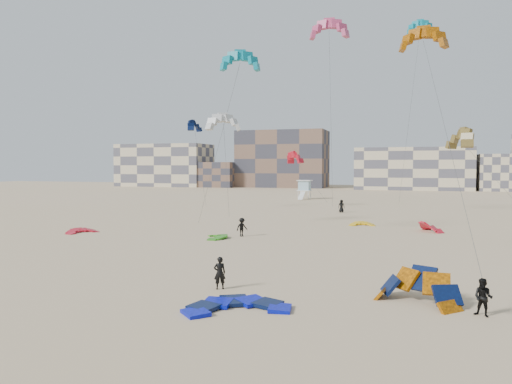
% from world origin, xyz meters
% --- Properties ---
extents(ground, '(320.00, 320.00, 0.00)m').
position_xyz_m(ground, '(0.00, 0.00, 0.00)').
color(ground, tan).
rests_on(ground, ground).
extents(kite_ground_blue, '(6.28, 6.37, 0.80)m').
position_xyz_m(kite_ground_blue, '(2.21, 0.57, 0.00)').
color(kite_ground_blue, '#0411E4').
rests_on(kite_ground_blue, ground).
extents(kite_ground_orange, '(5.86, 5.81, 4.40)m').
position_xyz_m(kite_ground_orange, '(10.33, 4.24, 0.00)').
color(kite_ground_orange, orange).
rests_on(kite_ground_orange, ground).
extents(kite_ground_red, '(4.33, 4.25, 1.43)m').
position_xyz_m(kite_ground_red, '(-22.06, 21.44, 0.00)').
color(kite_ground_red, red).
rests_on(kite_ground_red, ground).
extents(kite_ground_green, '(3.95, 3.83, 0.94)m').
position_xyz_m(kite_ground_green, '(-7.52, 21.96, 0.00)').
color(kite_ground_green, '#399419').
rests_on(kite_ground_green, ground).
extents(kite_ground_red_far, '(4.18, 4.10, 2.92)m').
position_xyz_m(kite_ground_red_far, '(11.88, 33.08, 0.00)').
color(kite_ground_red_far, red).
rests_on(kite_ground_red_far, ground).
extents(kite_ground_yellow, '(3.27, 3.40, 1.38)m').
position_xyz_m(kite_ground_yellow, '(4.62, 36.29, 0.00)').
color(kite_ground_yellow, '#EEA70A').
rests_on(kite_ground_yellow, ground).
extents(kitesurfer_main, '(0.79, 0.71, 1.81)m').
position_xyz_m(kitesurfer_main, '(-0.01, 3.95, 0.91)').
color(kitesurfer_main, black).
rests_on(kitesurfer_main, ground).
extents(kitesurfer_b, '(1.04, 0.95, 1.73)m').
position_xyz_m(kitesurfer_b, '(13.20, 2.87, 0.87)').
color(kitesurfer_b, black).
rests_on(kitesurfer_b, ground).
extents(kitesurfer_c, '(1.25, 1.32, 1.80)m').
position_xyz_m(kitesurfer_c, '(-5.60, 23.82, 0.90)').
color(kitesurfer_c, black).
rests_on(kitesurfer_c, ground).
extents(kitesurfer_e, '(0.98, 0.71, 1.87)m').
position_xyz_m(kitesurfer_e, '(0.16, 51.61, 0.94)').
color(kitesurfer_e, black).
rests_on(kitesurfer_e, ground).
extents(kite_fly_teal_a, '(7.66, 4.77, 16.44)m').
position_xyz_m(kite_fly_teal_a, '(-5.20, 22.24, 16.26)').
color(kite_fly_teal_a, teal).
rests_on(kite_fly_teal_a, ground).
extents(kite_fly_orange, '(4.71, 24.35, 18.18)m').
position_xyz_m(kite_fly_orange, '(10.75, 24.95, 17.71)').
color(kite_fly_orange, orange).
rests_on(kite_fly_orange, ground).
extents(kite_fly_grey, '(5.37, 5.40, 12.10)m').
position_xyz_m(kite_fly_grey, '(-10.27, 31.02, 11.53)').
color(kite_fly_grey, white).
rests_on(kite_fly_grey, ground).
extents(kite_fly_pink, '(5.07, 8.35, 24.77)m').
position_xyz_m(kite_fly_pink, '(-0.45, 43.04, 24.08)').
color(kite_fly_pink, '#BB3F66').
rests_on(kite_fly_pink, ground).
extents(kite_fly_olive, '(9.18, 4.85, 9.75)m').
position_xyz_m(kite_fly_olive, '(14.38, 30.52, 9.28)').
color(kite_fly_olive, brown).
rests_on(kite_fly_olive, ground).
extents(kite_fly_navy, '(6.05, 7.26, 13.13)m').
position_xyz_m(kite_fly_navy, '(-22.22, 49.39, 12.83)').
color(kite_fly_navy, '#05143E').
rests_on(kite_fly_navy, ground).
extents(kite_fly_teal_b, '(4.35, 4.05, 26.35)m').
position_xyz_m(kite_fly_teal_b, '(10.71, 53.97, 26.36)').
color(kite_fly_teal_b, teal).
rests_on(kite_fly_teal_b, ground).
extents(kite_fly_red, '(8.28, 5.43, 8.55)m').
position_xyz_m(kite_fly_red, '(-8.51, 58.72, 8.00)').
color(kite_fly_red, red).
rests_on(kite_fly_red, ground).
extents(lifeguard_tower_far, '(2.82, 5.32, 3.88)m').
position_xyz_m(lifeguard_tower_far, '(-11.15, 78.98, 1.93)').
color(lifeguard_tower_far, white).
rests_on(lifeguard_tower_far, ground).
extents(condo_west_a, '(30.00, 15.00, 14.00)m').
position_xyz_m(condo_west_a, '(-70.00, 130.00, 7.00)').
color(condo_west_a, beige).
rests_on(condo_west_a, ground).
extents(condo_west_b, '(28.00, 14.00, 18.00)m').
position_xyz_m(condo_west_b, '(-30.00, 134.00, 9.00)').
color(condo_west_b, brown).
rests_on(condo_west_b, ground).
extents(condo_mid, '(32.00, 16.00, 12.00)m').
position_xyz_m(condo_mid, '(10.00, 130.00, 6.00)').
color(condo_mid, beige).
rests_on(condo_mid, ground).
extents(condo_fill_left, '(12.00, 10.00, 8.00)m').
position_xyz_m(condo_fill_left, '(-50.00, 128.00, 4.00)').
color(condo_fill_left, brown).
rests_on(condo_fill_left, ground).
extents(condo_fill_right, '(10.00, 10.00, 10.00)m').
position_xyz_m(condo_fill_right, '(32.00, 128.00, 5.00)').
color(condo_fill_right, beige).
rests_on(condo_fill_right, ground).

